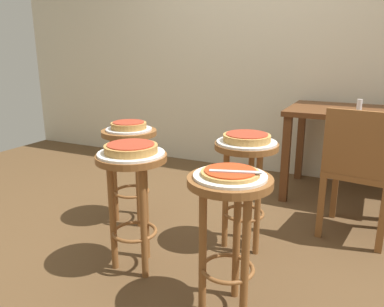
# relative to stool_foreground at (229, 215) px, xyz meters

# --- Properties ---
(ground_plane) EXTENTS (6.00, 6.00, 0.00)m
(ground_plane) POSITION_rel_stool_foreground_xyz_m (-0.45, 0.57, -0.49)
(ground_plane) COLOR brown
(back_wall) EXTENTS (6.00, 0.10, 3.00)m
(back_wall) POSITION_rel_stool_foreground_xyz_m (-0.45, 2.22, 1.01)
(back_wall) COLOR beige
(back_wall) RESTS_ON ground_plane
(stool_foreground) EXTENTS (0.37, 0.37, 0.66)m
(stool_foreground) POSITION_rel_stool_foreground_xyz_m (0.00, 0.00, 0.00)
(stool_foreground) COLOR brown
(stool_foreground) RESTS_ON ground_plane
(serving_plate_foreground) EXTENTS (0.32, 0.32, 0.01)m
(serving_plate_foreground) POSITION_rel_stool_foreground_xyz_m (0.00, -0.00, 0.18)
(serving_plate_foreground) COLOR white
(serving_plate_foreground) RESTS_ON stool_foreground
(pizza_foreground) EXTENTS (0.25, 0.25, 0.02)m
(pizza_foreground) POSITION_rel_stool_foreground_xyz_m (0.00, 0.00, 0.20)
(pizza_foreground) COLOR tan
(pizza_foreground) RESTS_ON serving_plate_foreground
(stool_middle) EXTENTS (0.37, 0.37, 0.66)m
(stool_middle) POSITION_rel_stool_foreground_xyz_m (-0.59, 0.12, 0.00)
(stool_middle) COLOR brown
(stool_middle) RESTS_ON ground_plane
(serving_plate_middle) EXTENTS (0.35, 0.35, 0.01)m
(serving_plate_middle) POSITION_rel_stool_foreground_xyz_m (-0.59, 0.12, 0.18)
(serving_plate_middle) COLOR white
(serving_plate_middle) RESTS_ON stool_middle
(pizza_middle) EXTENTS (0.28, 0.28, 0.05)m
(pizza_middle) POSITION_rel_stool_foreground_xyz_m (-0.59, 0.12, 0.21)
(pizza_middle) COLOR #B78442
(pizza_middle) RESTS_ON serving_plate_middle
(stool_leftside) EXTENTS (0.37, 0.37, 0.66)m
(stool_leftside) POSITION_rel_stool_foreground_xyz_m (-0.13, 0.61, 0.00)
(stool_leftside) COLOR brown
(stool_leftside) RESTS_ON ground_plane
(serving_plate_leftside) EXTENTS (0.35, 0.35, 0.01)m
(serving_plate_leftside) POSITION_rel_stool_foreground_xyz_m (-0.13, 0.61, 0.18)
(serving_plate_leftside) COLOR silver
(serving_plate_leftside) RESTS_ON stool_leftside
(pizza_leftside) EXTENTS (0.28, 0.28, 0.05)m
(pizza_leftside) POSITION_rel_stool_foreground_xyz_m (-0.13, 0.61, 0.21)
(pizza_leftside) COLOR tan
(pizza_leftside) RESTS_ON serving_plate_leftside
(stool_rear) EXTENTS (0.37, 0.37, 0.66)m
(stool_rear) POSITION_rel_stool_foreground_xyz_m (-0.96, 0.62, 0.00)
(stool_rear) COLOR brown
(stool_rear) RESTS_ON ground_plane
(serving_plate_rear) EXTENTS (0.31, 0.31, 0.01)m
(serving_plate_rear) POSITION_rel_stool_foreground_xyz_m (-0.96, 0.62, 0.18)
(serving_plate_rear) COLOR silver
(serving_plate_rear) RESTS_ON stool_rear
(pizza_rear) EXTENTS (0.24, 0.24, 0.05)m
(pizza_rear) POSITION_rel_stool_foreground_xyz_m (-0.96, 0.62, 0.21)
(pizza_rear) COLOR #B78442
(pizza_rear) RESTS_ON serving_plate_rear
(dining_table) EXTENTS (1.03, 0.72, 0.74)m
(dining_table) POSITION_rel_stool_foreground_xyz_m (0.40, 1.76, 0.14)
(dining_table) COLOR #5B3319
(dining_table) RESTS_ON ground_plane
(condiment_shaker) EXTENTS (0.04, 0.04, 0.09)m
(condiment_shaker) POSITION_rel_stool_foreground_xyz_m (0.41, 1.70, 0.29)
(condiment_shaker) COLOR white
(condiment_shaker) RESTS_ON dining_table
(wooden_chair) EXTENTS (0.45, 0.45, 0.85)m
(wooden_chair) POSITION_rel_stool_foreground_xyz_m (0.48, 1.03, -0.02)
(wooden_chair) COLOR brown
(wooden_chair) RESTS_ON ground_plane
(pizza_server_knife) EXTENTS (0.22, 0.09, 0.01)m
(pizza_server_knife) POSITION_rel_stool_foreground_xyz_m (0.03, -0.02, 0.21)
(pizza_server_knife) COLOR silver
(pizza_server_knife) RESTS_ON pizza_foreground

